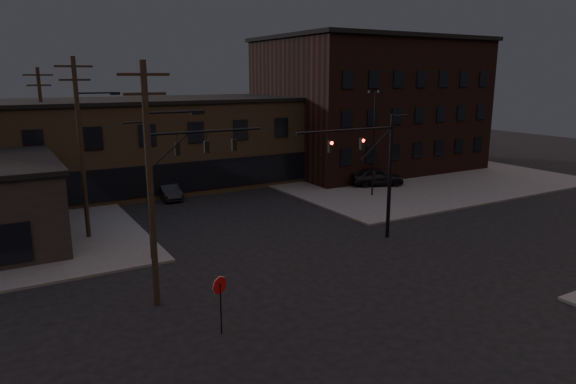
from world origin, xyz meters
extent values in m
plane|color=black|center=(0.00, 0.00, 0.00)|extent=(140.00, 140.00, 0.00)
cube|color=#474744|center=(22.00, 22.00, 0.07)|extent=(30.00, 30.00, 0.15)
cube|color=brown|center=(0.00, 28.00, 4.00)|extent=(40.00, 12.00, 8.00)
cube|color=black|center=(22.00, 26.00, 7.00)|extent=(22.00, 16.00, 14.00)
cylinder|color=black|center=(6.50, 4.50, 4.00)|extent=(0.24, 0.24, 8.00)
cylinder|color=black|center=(3.00, 4.50, 7.20)|extent=(7.00, 0.14, 0.14)
cube|color=#FF140C|center=(4.17, 4.50, 6.30)|extent=(0.28, 0.22, 0.70)
cube|color=#FF140C|center=(1.83, 4.50, 6.30)|extent=(0.28, 0.22, 0.70)
cylinder|color=black|center=(-8.00, 8.00, 4.00)|extent=(0.24, 0.24, 8.00)
cylinder|color=black|center=(-4.50, 8.00, 7.20)|extent=(7.00, 0.14, 0.14)
cube|color=black|center=(-6.25, 8.00, 6.30)|extent=(0.28, 0.22, 0.70)
cube|color=black|center=(-4.50, 8.00, 6.30)|extent=(0.28, 0.22, 0.70)
cube|color=black|center=(-2.75, 8.00, 6.30)|extent=(0.28, 0.22, 0.70)
cylinder|color=black|center=(-8.00, -2.00, 1.10)|extent=(0.06, 0.06, 2.20)
cylinder|color=maroon|center=(-8.00, -1.98, 2.10)|extent=(0.72, 0.33, 0.76)
cylinder|color=black|center=(-9.50, 2.00, 5.50)|extent=(0.28, 0.28, 11.00)
cube|color=black|center=(-9.50, 2.00, 10.40)|extent=(2.20, 0.12, 0.12)
cube|color=black|center=(-9.50, 2.00, 9.60)|extent=(1.80, 0.12, 0.12)
cube|color=black|center=(-7.20, 2.00, 8.75)|extent=(0.60, 0.25, 0.18)
cylinder|color=black|center=(-10.50, 14.00, 5.75)|extent=(0.28, 0.28, 11.50)
cube|color=black|center=(-10.50, 14.00, 10.90)|extent=(2.20, 0.12, 0.12)
cube|color=black|center=(-10.50, 14.00, 10.10)|extent=(1.80, 0.12, 0.12)
cube|color=black|center=(-8.20, 14.00, 9.25)|extent=(0.60, 0.25, 0.18)
cylinder|color=black|center=(-11.50, 26.00, 5.50)|extent=(0.28, 0.28, 11.00)
cube|color=black|center=(-11.50, 26.00, 10.40)|extent=(2.20, 0.12, 0.12)
cube|color=black|center=(-11.50, 26.00, 9.60)|extent=(1.80, 0.12, 0.12)
cylinder|color=black|center=(13.00, 14.00, 4.50)|extent=(0.14, 0.14, 9.00)
cube|color=black|center=(12.50, 14.00, 9.05)|extent=(0.50, 0.28, 0.18)
cube|color=black|center=(13.50, 14.00, 9.05)|extent=(0.50, 0.28, 0.18)
cylinder|color=black|center=(19.00, 19.00, 4.50)|extent=(0.14, 0.14, 9.00)
cube|color=black|center=(18.50, 19.00, 9.05)|extent=(0.50, 0.28, 0.18)
cube|color=black|center=(19.50, 19.00, 9.05)|extent=(0.50, 0.28, 0.18)
imported|color=black|center=(15.98, 16.95, 1.00)|extent=(5.40, 3.77, 1.71)
imported|color=silver|center=(19.05, 24.87, 0.83)|extent=(4.79, 2.14, 1.36)
imported|color=black|center=(-2.62, 22.19, 0.71)|extent=(1.74, 4.40, 1.43)
camera|label=1|loc=(-15.34, -20.02, 10.36)|focal=32.00mm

